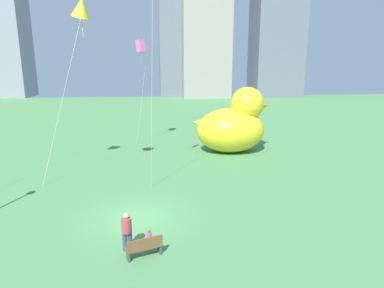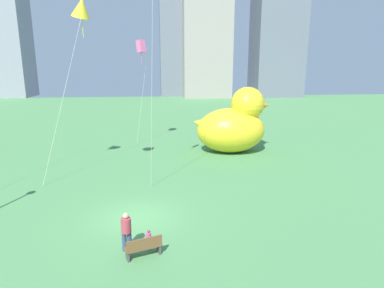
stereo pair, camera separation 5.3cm
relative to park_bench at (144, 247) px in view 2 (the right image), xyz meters
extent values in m
plane|color=#4E8A50|center=(-0.50, 3.59, -0.47)|extent=(140.00, 140.00, 0.00)
cube|color=brown|center=(-0.02, 0.07, -0.05)|extent=(1.53, 0.89, 0.06)
cube|color=brown|center=(0.04, -0.11, 0.21)|extent=(1.41, 0.52, 0.45)
cube|color=#47474C|center=(-0.64, -0.13, -0.27)|extent=(0.19, 0.38, 0.39)
cube|color=#47474C|center=(0.59, 0.28, -0.27)|extent=(0.19, 0.38, 0.39)
cylinder|color=#38476B|center=(-0.82, 0.60, -0.05)|extent=(0.19, 0.19, 0.83)
cylinder|color=#38476B|center=(-0.61, 0.60, -0.05)|extent=(0.19, 0.19, 0.83)
cylinder|color=#B23F4C|center=(-0.71, 0.60, 0.67)|extent=(0.41, 0.41, 0.62)
sphere|color=#D8AD8C|center=(-0.71, 0.60, 1.10)|extent=(0.24, 0.24, 0.24)
cylinder|color=silver|center=(0.13, 0.65, -0.26)|extent=(0.10, 0.10, 0.42)
cylinder|color=silver|center=(0.24, 0.65, -0.26)|extent=(0.10, 0.10, 0.42)
cylinder|color=#D85999|center=(0.19, 0.65, 0.11)|extent=(0.21, 0.21, 0.32)
sphere|color=brown|center=(0.19, 0.65, 0.33)|extent=(0.12, 0.12, 0.12)
ellipsoid|color=yellow|center=(7.25, 16.13, 1.50)|extent=(6.05, 4.47, 3.94)
sphere|color=yellow|center=(8.70, 16.13, 3.83)|extent=(2.95, 2.95, 2.95)
cone|color=orange|center=(10.03, 16.13, 3.69)|extent=(1.33, 1.33, 1.33)
cone|color=yellow|center=(4.62, 16.13, 2.16)|extent=(1.81, 1.58, 1.90)
cube|color=gray|center=(-34.50, 77.30, 19.06)|extent=(8.19, 9.78, 39.07)
cube|color=slate|center=(7.50, 75.96, 18.58)|extent=(10.25, 7.91, 38.10)
cube|color=#9E938C|center=(13.50, 69.82, 19.90)|extent=(11.50, 7.51, 40.73)
cube|color=slate|center=(31.50, 70.87, 16.64)|extent=(11.83, 9.60, 34.22)
cylinder|color=silver|center=(0.50, 6.64, 7.26)|extent=(0.58, 2.78, 15.46)
cylinder|color=silver|center=(-0.59, 20.86, 4.19)|extent=(1.38, 0.12, 9.33)
cube|color=pink|center=(-0.54, 20.18, 8.86)|extent=(0.96, 0.94, 1.19)
cylinder|color=pink|center=(-0.54, 20.18, 7.96)|extent=(0.04, 0.04, 1.60)
cylinder|color=silver|center=(-5.46, 10.76, 4.98)|extent=(2.51, 3.73, 10.91)
cone|color=yellow|center=(-3.60, 9.52, 10.43)|extent=(1.75, 1.78, 1.40)
cylinder|color=yellow|center=(-3.60, 9.52, 9.53)|extent=(0.04, 0.04, 1.60)
camera|label=1|loc=(0.52, -11.97, 7.02)|focal=30.76mm
camera|label=2|loc=(0.57, -11.97, 7.02)|focal=30.76mm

